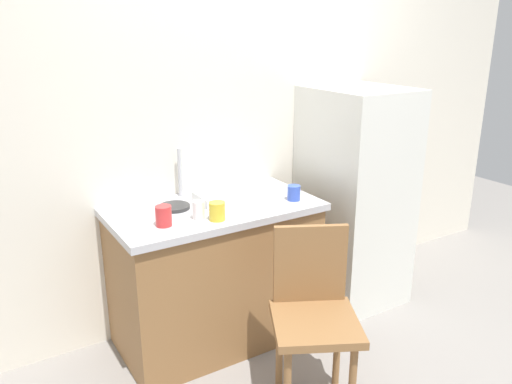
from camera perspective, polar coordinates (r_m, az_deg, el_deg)
ground_plane at (r=2.98m, az=8.59°, el=-19.37°), size 8.00×8.00×0.00m
back_wall at (r=3.23m, az=-1.88°, el=9.22°), size 4.80×0.10×2.61m
cabinet_base at (r=3.04m, az=-4.57°, el=-9.36°), size 1.12×0.60×0.80m
countertop at (r=2.87m, az=-4.77°, el=-1.87°), size 1.16×0.64×0.04m
faucet at (r=3.01m, az=-8.48°, el=2.17°), size 0.02×0.02×0.29m
refrigerator at (r=3.46m, az=10.88°, el=-0.52°), size 0.56×0.64×1.43m
chair at (r=2.53m, az=6.42°, el=-13.05°), size 0.54×0.54×0.89m
dish_tray at (r=2.94m, az=-3.89°, el=-0.48°), size 0.28×0.20×0.05m
hotplate at (r=2.84m, az=-9.07°, el=-1.64°), size 0.17×0.17×0.02m
cup_yellow at (r=2.64m, az=-4.35°, el=-2.14°), size 0.08×0.08×0.10m
cup_white at (r=2.66m, az=-6.42°, el=-2.00°), size 0.06×0.06×0.10m
cup_blue at (r=2.94m, az=4.24°, el=-0.10°), size 0.07×0.07×0.09m
cup_red at (r=2.60m, az=-10.27°, el=-2.64°), size 0.08×0.08×0.10m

